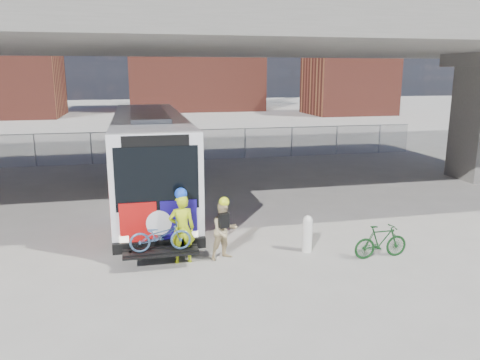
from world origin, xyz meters
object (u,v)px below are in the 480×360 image
object	(u,v)px
bike_parked	(381,242)
cyclist_tan	(224,230)
bollard	(307,232)
cyclist_hivis	(182,227)
bus	(150,151)

from	to	relation	value
bike_parked	cyclist_tan	bearing A→B (deg)	77.21
bollard	cyclist_hivis	bearing A→B (deg)	180.00
cyclist_tan	bike_parked	world-z (taller)	cyclist_tan
bus	cyclist_hivis	distance (m)	6.45
bollard	cyclist_tan	distance (m)	2.47
bus	cyclist_tan	world-z (taller)	bus
bollard	bike_parked	distance (m)	2.06
bollard	cyclist_tan	bearing A→B (deg)	-179.91
bus	cyclist_tan	size ratio (longest dim) A/B	7.17
bollard	bike_parked	world-z (taller)	bollard
cyclist_hivis	bike_parked	distance (m)	5.59
cyclist_hivis	bollard	bearing A→B (deg)	177.94
bollard	cyclist_hivis	xyz separation A→B (m)	(-3.64, 0.00, 0.44)
cyclist_hivis	bike_parked	bearing A→B (deg)	168.52
bus	bike_parked	size ratio (longest dim) A/B	8.05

